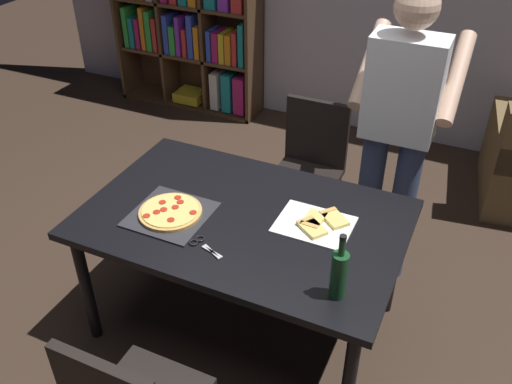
{
  "coord_description": "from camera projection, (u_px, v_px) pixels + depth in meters",
  "views": [
    {
      "loc": [
        0.96,
        -1.95,
        2.4
      ],
      "look_at": [
        0.0,
        0.15,
        0.8
      ],
      "focal_mm": 38.72,
      "sensor_mm": 36.0,
      "label": 1
    }
  ],
  "objects": [
    {
      "name": "bookshelf",
      "position": [
        189.0,
        1.0,
        4.93
      ],
      "size": [
        1.4,
        0.35,
        1.95
      ],
      "color": "#513823",
      "rests_on": "ground_plane"
    },
    {
      "name": "wine_bottle",
      "position": [
        339.0,
        274.0,
        2.21
      ],
      "size": [
        0.07,
        0.07,
        0.32
      ],
      "color": "#194723",
      "rests_on": "dining_table"
    },
    {
      "name": "kitchen_scissors",
      "position": [
        202.0,
        244.0,
        2.54
      ],
      "size": [
        0.2,
        0.12,
        0.01
      ],
      "color": "silver",
      "rests_on": "dining_table"
    },
    {
      "name": "person_serving_pizza",
      "position": [
        398.0,
        126.0,
        2.97
      ],
      "size": [
        0.55,
        0.54,
        1.75
      ],
      "color": "#38476B",
      "rests_on": "ground_plane"
    },
    {
      "name": "pizza_slices_on_towel",
      "position": [
        316.0,
        223.0,
        2.66
      ],
      "size": [
        0.36,
        0.29,
        0.03
      ],
      "color": "white",
      "rests_on": "dining_table"
    },
    {
      "name": "dining_table",
      "position": [
        244.0,
        227.0,
        2.76
      ],
      "size": [
        1.57,
        1.02,
        0.75
      ],
      "color": "black",
      "rests_on": "ground_plane"
    },
    {
      "name": "ground_plane",
      "position": [
        245.0,
        321.0,
        3.15
      ],
      "size": [
        12.0,
        12.0,
        0.0
      ],
      "primitive_type": "plane",
      "color": "#38281E"
    },
    {
      "name": "pepperoni_pizza_on_tray",
      "position": [
        171.0,
        213.0,
        2.72
      ],
      "size": [
        0.37,
        0.37,
        0.04
      ],
      "color": "#2D2D33",
      "rests_on": "dining_table"
    },
    {
      "name": "chair_far_side",
      "position": [
        310.0,
        161.0,
        3.6
      ],
      "size": [
        0.42,
        0.42,
        0.9
      ],
      "color": "black",
      "rests_on": "ground_plane"
    }
  ]
}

